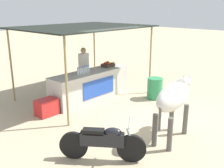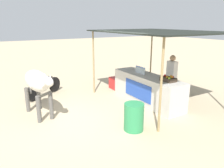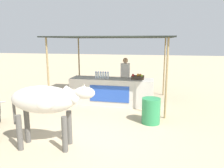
{
  "view_description": "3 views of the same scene",
  "coord_description": "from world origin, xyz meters",
  "px_view_note": "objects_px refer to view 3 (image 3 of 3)",
  "views": [
    {
      "loc": [
        -5.86,
        -4.12,
        3.07
      ],
      "look_at": [
        -0.35,
        0.89,
        0.86
      ],
      "focal_mm": 42.0,
      "sensor_mm": 36.0,
      "label": 1
    },
    {
      "loc": [
        5.68,
        -2.55,
        2.73
      ],
      "look_at": [
        0.1,
        0.72,
        0.89
      ],
      "focal_mm": 35.0,
      "sensor_mm": 36.0,
      "label": 2
    },
    {
      "loc": [
        1.64,
        -5.42,
        2.32
      ],
      "look_at": [
        0.27,
        0.99,
        1.0
      ],
      "focal_mm": 35.0,
      "sensor_mm": 36.0,
      "label": 3
    }
  ],
  "objects_px": {
    "water_barrel": "(151,111)",
    "fruit_crate": "(138,77)",
    "vendor_behind_counter": "(125,78)",
    "cooler_box": "(64,96)",
    "stall_counter": "(112,91)",
    "cow": "(46,102)"
  },
  "relations": [
    {
      "from": "water_barrel",
      "to": "fruit_crate",
      "type": "bearing_deg",
      "value": 108.03
    },
    {
      "from": "vendor_behind_counter",
      "to": "cooler_box",
      "type": "bearing_deg",
      "value": -159.24
    },
    {
      "from": "fruit_crate",
      "to": "water_barrel",
      "type": "distance_m",
      "value": 1.89
    },
    {
      "from": "stall_counter",
      "to": "cooler_box",
      "type": "height_order",
      "value": "stall_counter"
    },
    {
      "from": "fruit_crate",
      "to": "vendor_behind_counter",
      "type": "xyz_separation_m",
      "value": [
        -0.56,
        0.7,
        -0.19
      ]
    },
    {
      "from": "cooler_box",
      "to": "cow",
      "type": "distance_m",
      "value": 3.73
    },
    {
      "from": "vendor_behind_counter",
      "to": "water_barrel",
      "type": "bearing_deg",
      "value": -65.16
    },
    {
      "from": "vendor_behind_counter",
      "to": "cooler_box",
      "type": "xyz_separation_m",
      "value": [
        -2.24,
        -0.85,
        -0.61
      ]
    },
    {
      "from": "vendor_behind_counter",
      "to": "cow",
      "type": "relative_size",
      "value": 0.89
    },
    {
      "from": "stall_counter",
      "to": "vendor_behind_counter",
      "type": "height_order",
      "value": "vendor_behind_counter"
    },
    {
      "from": "stall_counter",
      "to": "water_barrel",
      "type": "distance_m",
      "value": 2.21
    },
    {
      "from": "vendor_behind_counter",
      "to": "cow",
      "type": "height_order",
      "value": "vendor_behind_counter"
    },
    {
      "from": "vendor_behind_counter",
      "to": "cow",
      "type": "distance_m",
      "value": 4.42
    },
    {
      "from": "cooler_box",
      "to": "water_barrel",
      "type": "distance_m",
      "value": 3.68
    },
    {
      "from": "vendor_behind_counter",
      "to": "cooler_box",
      "type": "relative_size",
      "value": 2.75
    },
    {
      "from": "stall_counter",
      "to": "fruit_crate",
      "type": "relative_size",
      "value": 6.82
    },
    {
      "from": "fruit_crate",
      "to": "cow",
      "type": "xyz_separation_m",
      "value": [
        -1.6,
        -3.59,
        -0.0
      ]
    },
    {
      "from": "stall_counter",
      "to": "cooler_box",
      "type": "xyz_separation_m",
      "value": [
        -1.86,
        -0.1,
        -0.24
      ]
    },
    {
      "from": "vendor_behind_counter",
      "to": "fruit_crate",
      "type": "bearing_deg",
      "value": -51.61
    },
    {
      "from": "stall_counter",
      "to": "cooler_box",
      "type": "bearing_deg",
      "value": -177.01
    },
    {
      "from": "fruit_crate",
      "to": "vendor_behind_counter",
      "type": "distance_m",
      "value": 0.91
    },
    {
      "from": "water_barrel",
      "to": "cow",
      "type": "distance_m",
      "value": 2.95
    }
  ]
}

